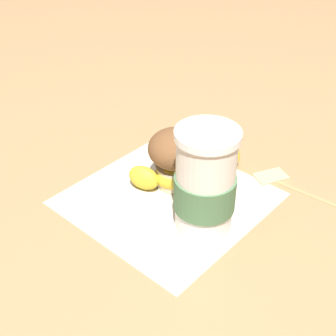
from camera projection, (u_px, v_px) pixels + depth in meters
ground_plane at (168, 199)px, 0.70m from camera, size 3.00×3.00×0.00m
paper_napkin at (168, 198)px, 0.70m from camera, size 0.33×0.33×0.00m
coffee_cup at (205, 183)px, 0.61m from camera, size 0.08×0.08×0.15m
muffin at (176, 155)px, 0.70m from camera, size 0.08×0.08×0.09m
banana at (190, 173)px, 0.72m from camera, size 0.15×0.15×0.04m
sugar_packet at (271, 176)px, 0.74m from camera, size 0.06×0.06×0.01m
wooden_stirrer at (308, 194)px, 0.70m from camera, size 0.11×0.03×0.00m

